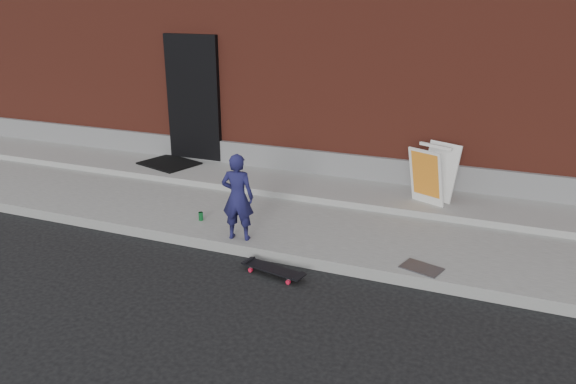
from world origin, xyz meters
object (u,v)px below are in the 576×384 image
at_px(child, 238,197).
at_px(skateboard, 273,270).
at_px(soda_can, 201,216).
at_px(pizza_sign, 433,174).

distance_m(child, skateboard, 1.09).
xyz_separation_m(child, skateboard, (0.71, -0.51, -0.65)).
bearing_deg(soda_can, skateboard, -30.20).
bearing_deg(pizza_sign, soda_can, -149.95).
bearing_deg(child, pizza_sign, -145.94).
xyz_separation_m(skateboard, pizza_sign, (1.45, 2.57, 0.61)).
xyz_separation_m(pizza_sign, soda_can, (-2.94, -1.70, -0.48)).
bearing_deg(soda_can, pizza_sign, 30.05).
bearing_deg(soda_can, child, -24.46).
relative_size(child, skateboard, 1.41).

